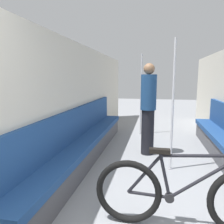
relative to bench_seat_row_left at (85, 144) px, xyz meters
name	(u,v)px	position (x,y,z in m)	size (l,w,h in m)	color
wall_left	(73,102)	(-0.22, 0.04, 0.75)	(0.10, 9.22, 2.13)	beige
bench_seat_row_left	(85,144)	(0.00, 0.00, 0.00)	(0.41, 4.63, 0.97)	#4C4C51
bicycle	(184,196)	(1.53, -1.56, 0.04)	(1.78, 0.46, 0.88)	black
grab_pole_near	(141,96)	(0.86, 2.15, 0.71)	(0.08, 0.08, 2.11)	gray
grab_pole_far	(173,108)	(1.50, -0.07, 0.71)	(0.08, 0.08, 2.11)	gray
passenger_standing	(148,108)	(1.10, 0.60, 0.60)	(0.30, 0.30, 1.77)	black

